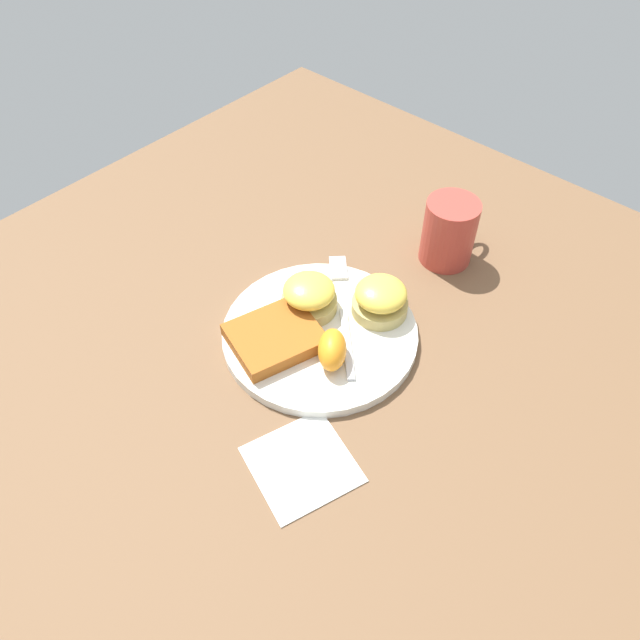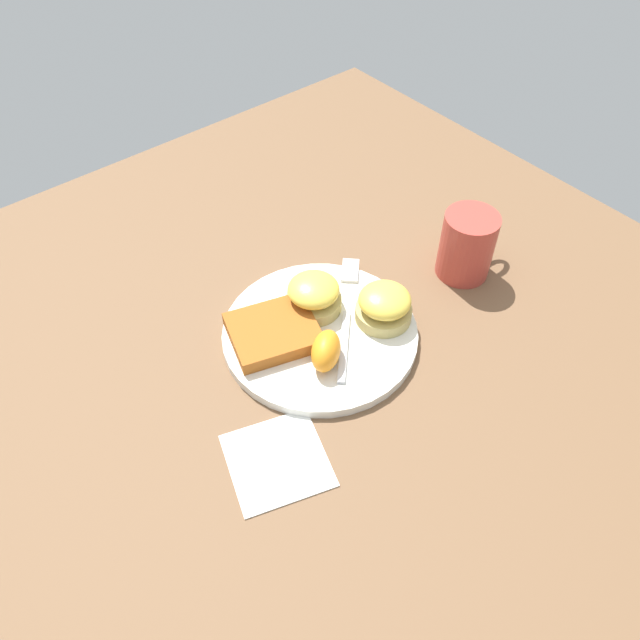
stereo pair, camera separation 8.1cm
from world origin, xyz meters
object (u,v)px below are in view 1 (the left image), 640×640
(orange_wedge, at_px, (332,350))
(fork, at_px, (343,305))
(hashbrown_patty, at_px, (275,337))
(cup, at_px, (450,231))
(sandwich_benedict_right, at_px, (309,296))
(sandwich_benedict_left, at_px, (380,299))

(orange_wedge, relative_size, fork, 0.35)
(hashbrown_patty, xyz_separation_m, cup, (0.30, -0.06, 0.03))
(fork, height_order, cup, cup)
(sandwich_benedict_right, xyz_separation_m, cup, (0.23, -0.07, 0.01))
(cup, bearing_deg, sandwich_benedict_left, -178.89)
(hashbrown_patty, distance_m, cup, 0.31)
(hashbrown_patty, height_order, orange_wedge, orange_wedge)
(sandwich_benedict_left, height_order, hashbrown_patty, sandwich_benedict_left)
(hashbrown_patty, distance_m, fork, 0.11)
(hashbrown_patty, relative_size, orange_wedge, 1.87)
(sandwich_benedict_left, xyz_separation_m, sandwich_benedict_right, (-0.06, 0.07, 0.00))
(orange_wedge, relative_size, cup, 0.55)
(fork, bearing_deg, sandwich_benedict_left, -58.47)
(sandwich_benedict_left, xyz_separation_m, hashbrown_patty, (-0.13, 0.07, -0.01))
(sandwich_benedict_right, xyz_separation_m, orange_wedge, (-0.05, -0.08, -0.00))
(sandwich_benedict_left, height_order, cup, cup)
(cup, bearing_deg, orange_wedge, -177.39)
(sandwich_benedict_left, distance_m, hashbrown_patty, 0.15)
(sandwich_benedict_left, xyz_separation_m, cup, (0.17, 0.00, 0.01))
(sandwich_benedict_left, relative_size, sandwich_benedict_right, 1.00)
(sandwich_benedict_left, relative_size, orange_wedge, 1.27)
(sandwich_benedict_left, bearing_deg, orange_wedge, -175.09)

